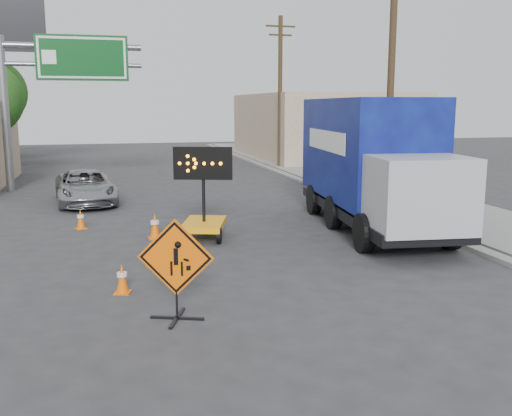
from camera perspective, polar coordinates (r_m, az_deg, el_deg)
name	(u,v)px	position (r m, az deg, el deg)	size (l,w,h in m)	color
ground	(239,321)	(10.43, -1.66, -11.24)	(100.00, 100.00, 0.00)	#2D2D30
curb_right	(319,188)	(26.45, 6.35, 2.02)	(0.40, 60.00, 0.12)	gray
sidewalk_right	(365,186)	(27.35, 10.86, 2.20)	(4.00, 60.00, 0.15)	gray
building_right_far	(322,126)	(42.29, 6.57, 8.13)	(10.00, 14.00, 4.60)	tan
highway_gantry	(52,77)	(27.54, -19.71, 12.27)	(6.18, 0.38, 6.90)	slate
utility_pole_near	(391,81)	(21.96, 13.33, 12.24)	(1.80, 0.26, 9.00)	#3F2D1B
utility_pole_far	(280,90)	(34.98, 2.42, 11.66)	(1.80, 0.26, 9.00)	#3F2D1B
construction_sign	(176,267)	(10.30, -8.02, -5.88)	(1.32, 0.95, 1.85)	black
arrow_board	(204,218)	(16.55, -5.23, -1.00)	(1.63, 2.12, 2.66)	#FFA20E
pickup_truck	(85,187)	(23.34, -16.69, 2.02)	(2.16, 4.68, 1.30)	#A1A3A8
box_truck	(371,170)	(18.06, 11.47, 3.71)	(3.41, 8.71, 4.03)	black
cone_a	(122,278)	(12.11, -13.25, -6.87)	(0.39, 0.39, 0.63)	#F86105
cone_b	(155,252)	(13.82, -10.06, -4.34)	(0.48, 0.48, 0.75)	#F86105
cone_c	(155,226)	(16.75, -10.08, -1.76)	(0.40, 0.40, 0.76)	#F86105
cone_d	(81,219)	(18.61, -17.13, -1.06)	(0.40, 0.40, 0.63)	#F86105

